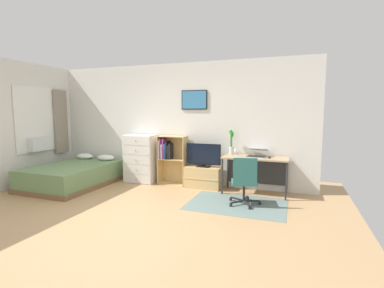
% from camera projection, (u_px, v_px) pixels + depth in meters
% --- Properties ---
extents(ground_plane, '(7.20, 7.20, 0.00)m').
position_uv_depth(ground_plane, '(114.00, 218.00, 4.35)').
color(ground_plane, tan).
extents(wall_back_with_posters, '(6.12, 0.09, 2.70)m').
position_uv_depth(wall_back_with_posters, '(176.00, 124.00, 6.46)').
color(wall_back_with_posters, silver).
rests_on(wall_back_with_posters, ground_plane).
extents(area_rug, '(1.70, 1.20, 0.01)m').
position_uv_depth(area_rug, '(237.00, 204.00, 5.01)').
color(area_rug, slate).
rests_on(area_rug, ground_plane).
extents(bed, '(1.43, 2.00, 0.59)m').
position_uv_depth(bed, '(74.00, 175.00, 6.29)').
color(bed, brown).
rests_on(bed, ground_plane).
extents(dresser, '(0.72, 0.46, 1.10)m').
position_uv_depth(dresser, '(141.00, 158.00, 6.56)').
color(dresser, white).
rests_on(dresser, ground_plane).
extents(bookshelf, '(0.64, 0.30, 1.09)m').
position_uv_depth(bookshelf, '(170.00, 156.00, 6.38)').
color(bookshelf, tan).
rests_on(bookshelf, ground_plane).
extents(tv_stand, '(0.76, 0.41, 0.45)m').
position_uv_depth(tv_stand, '(204.00, 177.00, 6.10)').
color(tv_stand, tan).
rests_on(tv_stand, ground_plane).
extents(television, '(0.76, 0.16, 0.50)m').
position_uv_depth(television, '(203.00, 155.00, 6.02)').
color(television, black).
rests_on(television, tv_stand).
extents(desk, '(1.26, 0.57, 0.74)m').
position_uv_depth(desk, '(256.00, 163.00, 5.68)').
color(desk, tan).
rests_on(desk, ground_plane).
extents(office_chair, '(0.58, 0.57, 0.86)m').
position_uv_depth(office_chair, '(244.00, 180.00, 4.88)').
color(office_chair, '#232326').
rests_on(office_chair, ground_plane).
extents(laptop, '(0.42, 0.45, 0.17)m').
position_uv_depth(laptop, '(257.00, 153.00, 5.64)').
color(laptop, '#B7B7BC').
rests_on(laptop, desk).
extents(computer_mouse, '(0.06, 0.10, 0.03)m').
position_uv_depth(computer_mouse, '(269.00, 157.00, 5.44)').
color(computer_mouse, '#262628').
rests_on(computer_mouse, desk).
extents(bamboo_vase, '(0.10, 0.09, 0.51)m').
position_uv_depth(bamboo_vase, '(231.00, 142.00, 5.91)').
color(bamboo_vase, silver).
rests_on(bamboo_vase, desk).
extents(wine_glass, '(0.07, 0.07, 0.18)m').
position_uv_depth(wine_glass, '(236.00, 150.00, 5.63)').
color(wine_glass, silver).
rests_on(wine_glass, desk).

